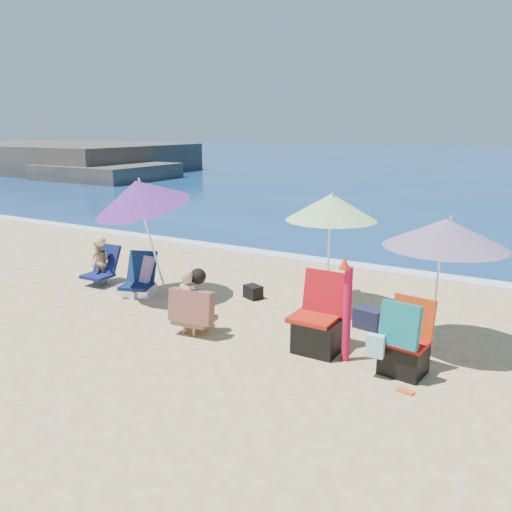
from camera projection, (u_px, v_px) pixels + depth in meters
The scene contains 18 objects.
ground at pixel (240, 346), 7.56m from camera, with size 120.00×120.00×0.00m.
sea at pixel (509, 163), 45.37m from camera, with size 120.00×80.00×0.12m.
foam at pixel (357, 266), 11.84m from camera, with size 120.00×0.50×0.04m.
headland at pixel (62, 163), 37.22m from camera, with size 20.50×11.50×2.60m.
umbrella_turquoise at pixel (446, 233), 7.05m from camera, with size 1.95×1.95×1.94m.
umbrella_striped at pixel (331, 207), 8.67m from camera, with size 1.86×1.86×2.06m.
umbrella_blue at pixel (140, 194), 9.20m from camera, with size 2.29×2.33×2.37m.
furled_umbrella at pixel (347, 305), 6.91m from camera, with size 0.23×0.21×1.46m.
chair_navy at pixel (139, 283), 9.85m from camera, with size 0.77×0.87×0.79m.
chair_rainbow at pixel (135, 285), 9.85m from camera, with size 0.53×0.65×0.70m.
camp_chair_left at pixel (318, 328), 7.34m from camera, with size 0.71×0.65×1.11m.
camp_chair_right at pixel (403, 347), 6.63m from camera, with size 0.71×0.74×1.02m.
person_center at pixel (191, 304), 7.85m from camera, with size 0.73×0.59×1.03m.
person_left at pixel (101, 262), 10.43m from camera, with size 0.55×0.70×1.00m.
bag_black_a at pixel (253, 292), 9.63m from camera, with size 0.40×0.36×0.24m.
bag_tan at pixel (200, 319), 8.28m from camera, with size 0.30×0.23×0.24m.
bag_navy_b at pixel (369, 318), 8.21m from camera, with size 0.48×0.39×0.32m.
orange_item at pixel (405, 391), 6.24m from camera, with size 0.23×0.14×0.03m.
Camera 1 is at (3.71, -5.95, 3.12)m, focal length 36.31 mm.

